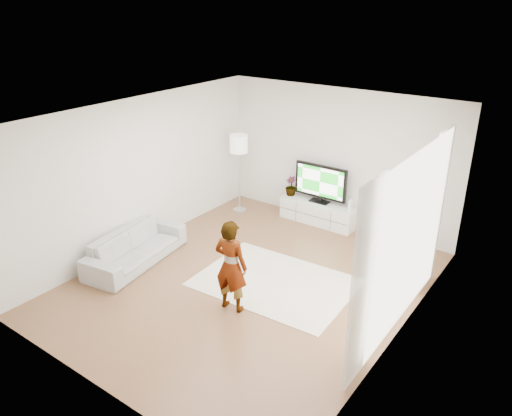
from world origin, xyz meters
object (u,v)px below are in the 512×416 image
Objects in this scene: rug at (275,282)px; floor_lamp at (239,147)px; player at (231,266)px; sofa at (135,247)px; media_console at (318,212)px; television at (321,182)px.

floor_lamp reaches higher than rug.
player reaches higher than sofa.
media_console is 0.95× the size of floor_lamp.
rug is at bearing -41.60° from floor_lamp.
television is at bearing -36.87° from sofa.
player is at bearing -82.46° from media_console.
floor_lamp is at bearing -10.45° from sofa.
floor_lamp reaches higher than player.
television is 1.88m from floor_lamp.
sofa is (-2.41, -0.86, 0.29)m from rug.
television is at bearing -89.24° from player.
player is 2.32m from sofa.
rug is (0.59, -2.54, -0.89)m from television.
rug is at bearing -76.72° from media_console.
floor_lamp is at bearing -61.04° from player.
rug is at bearing -76.86° from television.
player is at bearing -54.31° from floor_lamp.
sofa is at bearing -118.05° from television.
media_console is at bearing 14.59° from floor_lamp.
media_console is at bearing -89.19° from player.
television is 0.79× the size of player.
sofa is (-1.81, -3.38, 0.07)m from media_console.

